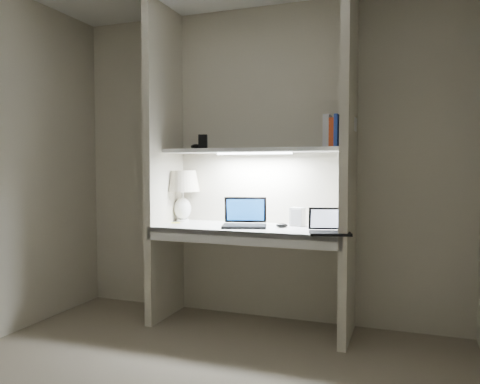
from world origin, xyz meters
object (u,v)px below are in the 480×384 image
at_px(table_lamp, 182,187).
at_px(laptop_netbook, 329,228).
at_px(speaker, 297,217).
at_px(laptop_main, 245,220).
at_px(book_row, 340,132).

relative_size(table_lamp, laptop_netbook, 1.32).
relative_size(table_lamp, speaker, 2.95).
bearing_deg(speaker, laptop_main, -144.13).
relative_size(laptop_main, book_row, 1.62).
height_order(laptop_main, speaker, laptop_main).
distance_m(table_lamp, speaker, 1.00).
bearing_deg(laptop_netbook, table_lamp, 150.48).
height_order(table_lamp, book_row, book_row).
xyz_separation_m(laptop_main, speaker, (0.38, 0.14, 0.02)).
height_order(laptop_netbook, book_row, book_row).
xyz_separation_m(laptop_netbook, speaker, (-0.29, 0.32, 0.03)).
distance_m(laptop_netbook, book_row, 0.74).
xyz_separation_m(laptop_main, laptop_netbook, (0.67, -0.18, -0.01)).
xyz_separation_m(laptop_main, book_row, (0.69, 0.14, 0.66)).
bearing_deg(table_lamp, speaker, -0.22).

